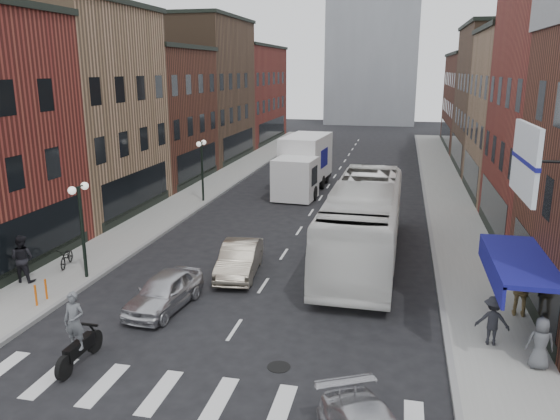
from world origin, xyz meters
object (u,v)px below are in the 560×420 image
object	(u,v)px
ped_right_a	(493,320)
ped_left_solo	(22,259)
parked_bicycle	(67,257)
bike_rack	(41,292)
sedan_left_near	(164,291)
billboard_sign	(528,163)
streetlamp_far	(202,159)
ped_right_c	(541,343)
box_truck	(303,165)
motorcycle_rider	(76,332)
sedan_left_far	(240,259)
streetlamp_near	(81,213)
ped_right_b	(522,290)
transit_bus	(364,221)

from	to	relation	value
ped_right_a	ped_left_solo	bearing A→B (deg)	1.46
parked_bicycle	bike_rack	bearing A→B (deg)	-86.81
bike_rack	sedan_left_near	distance (m)	4.65
billboard_sign	streetlamp_far	world-z (taller)	billboard_sign
ped_left_solo	ped_right_c	distance (m)	19.22
sedan_left_near	ped_right_a	xyz separation A→B (m)	(11.33, -0.51, 0.28)
box_truck	ped_left_solo	size ratio (longest dim) A/B	4.64
bike_rack	streetlamp_far	bearing A→B (deg)	89.31
motorcycle_rider	sedan_left_far	world-z (taller)	motorcycle_rider
streetlamp_far	parked_bicycle	distance (m)	13.33
streetlamp_near	box_truck	size ratio (longest dim) A/B	0.45
ped_left_solo	sedan_left_near	bearing A→B (deg)	168.52
ped_right_b	ped_right_a	bearing A→B (deg)	70.35
box_truck	motorcycle_rider	distance (m)	25.31
sedan_left_near	sedan_left_far	world-z (taller)	sedan_left_far
ped_right_b	sedan_left_near	bearing A→B (deg)	17.23
billboard_sign	streetlamp_far	distance (m)	23.92
streetlamp_near	sedan_left_far	distance (m)	6.79
transit_bus	ped_right_c	xyz separation A→B (m)	(5.73, -8.84, -0.87)
box_truck	ped_right_a	world-z (taller)	box_truck
streetlamp_far	sedan_left_far	xyz separation A→B (m)	(6.10, -12.00, -2.21)
motorcycle_rider	sedan_left_far	size ratio (longest dim) A/B	0.56
sedan_left_near	ped_right_c	size ratio (longest dim) A/B	2.50
bike_rack	transit_bus	xyz separation A→B (m)	(11.31, 7.90, 1.26)
billboard_sign	ped_right_a	xyz separation A→B (m)	(-0.28, 1.08, -5.18)
billboard_sign	ped_right_b	distance (m)	6.17
billboard_sign	streetlamp_near	world-z (taller)	billboard_sign
bike_rack	motorcycle_rider	size ratio (longest dim) A/B	0.34
motorcycle_rider	ped_right_a	xyz separation A→B (m)	(12.14, 3.80, -0.16)
ped_right_b	transit_bus	bearing A→B (deg)	-32.82
ped_right_a	streetlamp_near	bearing A→B (deg)	-2.82
box_truck	billboard_sign	bearing A→B (deg)	-61.04
box_truck	parked_bicycle	bearing A→B (deg)	-107.58
motorcycle_rider	sedan_left_far	bearing A→B (deg)	73.19
sedan_left_near	parked_bicycle	xyz separation A→B (m)	(-5.91, 2.87, -0.10)
sedan_left_near	sedan_left_far	size ratio (longest dim) A/B	0.93
parked_bicycle	ped_right_a	xyz separation A→B (m)	(17.24, -3.38, 0.38)
box_truck	ped_right_a	bearing A→B (deg)	-60.57
streetlamp_near	box_truck	world-z (taller)	streetlamp_near
billboard_sign	parked_bicycle	bearing A→B (deg)	165.70
sedan_left_near	ped_right_c	world-z (taller)	ped_right_c
transit_bus	ped_right_c	world-z (taller)	transit_bus
transit_bus	parked_bicycle	xyz separation A→B (m)	(-12.64, -4.23, -1.24)
ped_left_solo	ped_right_c	bearing A→B (deg)	168.38
streetlamp_near	ped_right_a	world-z (taller)	streetlamp_near
transit_bus	ped_right_a	xyz separation A→B (m)	(4.60, -7.62, -0.86)
bike_rack	transit_bus	distance (m)	13.85
box_truck	ped_right_b	size ratio (longest dim) A/B	4.67
billboard_sign	ped_right_c	xyz separation A→B (m)	(0.86, -0.14, -5.20)
streetlamp_near	ped_right_b	bearing A→B (deg)	-0.12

